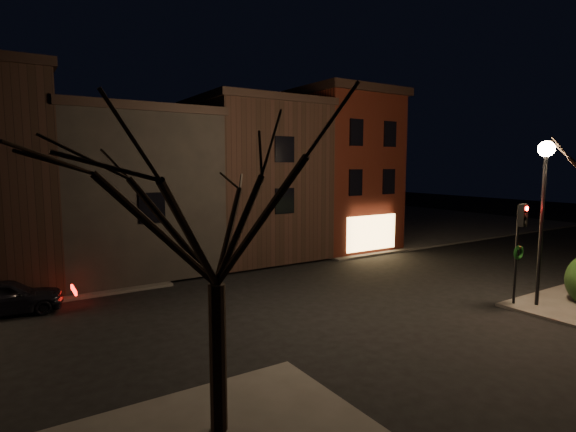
{
  "coord_description": "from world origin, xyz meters",
  "views": [
    {
      "loc": [
        -11.59,
        -15.3,
        5.69
      ],
      "look_at": [
        0.17,
        3.03,
        3.2
      ],
      "focal_mm": 28.0,
      "sensor_mm": 36.0,
      "label": 1
    }
  ],
  "objects_px": {
    "street_lamp_near": "(545,178)",
    "traffic_signal": "(520,238)",
    "bare_tree_left": "(215,178)",
    "parked_car_a": "(4,297)"
  },
  "relations": [
    {
      "from": "street_lamp_near",
      "to": "bare_tree_left",
      "type": "bearing_deg",
      "value": -175.97
    },
    {
      "from": "traffic_signal",
      "to": "bare_tree_left",
      "type": "relative_size",
      "value": 0.54
    },
    {
      "from": "street_lamp_near",
      "to": "traffic_signal",
      "type": "relative_size",
      "value": 1.6
    },
    {
      "from": "traffic_signal",
      "to": "bare_tree_left",
      "type": "xyz_separation_m",
      "value": [
        -13.6,
        -1.49,
        2.63
      ]
    },
    {
      "from": "traffic_signal",
      "to": "bare_tree_left",
      "type": "distance_m",
      "value": 13.93
    },
    {
      "from": "street_lamp_near",
      "to": "traffic_signal",
      "type": "xyz_separation_m",
      "value": [
        -0.6,
        0.49,
        -2.37
      ]
    },
    {
      "from": "street_lamp_near",
      "to": "bare_tree_left",
      "type": "xyz_separation_m",
      "value": [
        -14.2,
        -1.0,
        0.25
      ]
    },
    {
      "from": "street_lamp_near",
      "to": "parked_car_a",
      "type": "bearing_deg",
      "value": 149.68
    },
    {
      "from": "bare_tree_left",
      "to": "traffic_signal",
      "type": "bearing_deg",
      "value": 6.26
    },
    {
      "from": "street_lamp_near",
      "to": "traffic_signal",
      "type": "bearing_deg",
      "value": 140.63
    }
  ]
}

